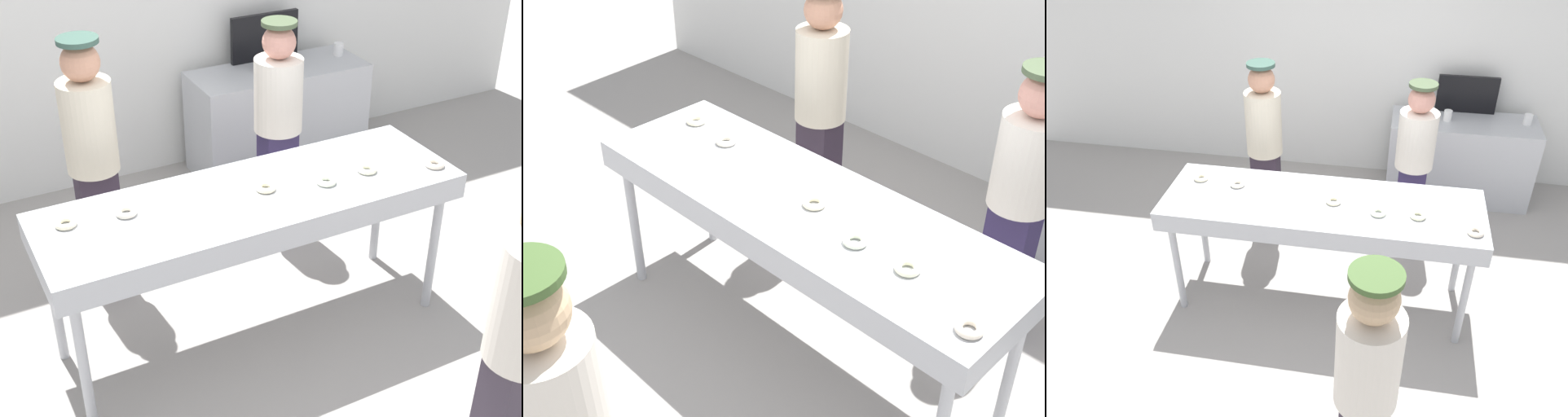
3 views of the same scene
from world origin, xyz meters
TOP-DOWN VIEW (x-y plane):
  - ground_plane at (0.00, 0.00)m, footprint 16.00×16.00m
  - fryer_conveyor at (0.00, 0.00)m, footprint 2.38×0.75m
  - sugar_donut_0 at (0.08, 0.00)m, footprint 0.15×0.15m
  - sugar_donut_1 at (0.42, -0.09)m, footprint 0.14×0.14m
  - sugar_donut_2 at (1.09, -0.21)m, footprint 0.15×0.15m
  - sugar_donut_3 at (0.70, -0.08)m, footprint 0.16×0.16m
  - sugar_donut_4 at (-0.68, 0.11)m, footprint 0.16×0.16m
  - sugar_donut_5 at (-0.99, 0.15)m, footprint 0.16×0.16m
  - worker_baker at (0.67, 0.94)m, footprint 0.33×0.33m
  - worker_assistant at (-0.65, 0.84)m, footprint 0.31×0.31m

SIDE VIEW (x-z plane):
  - ground_plane at x=0.00m, z-range 0.00..0.00m
  - fryer_conveyor at x=0.00m, z-range 0.40..1.37m
  - worker_baker at x=0.67m, z-range 0.10..1.68m
  - worker_assistant at x=-0.65m, z-range 0.11..1.80m
  - sugar_donut_0 at x=0.08m, z-range 0.97..1.00m
  - sugar_donut_1 at x=0.42m, z-range 0.97..1.00m
  - sugar_donut_2 at x=1.09m, z-range 0.97..1.00m
  - sugar_donut_3 at x=0.70m, z-range 0.97..1.00m
  - sugar_donut_4 at x=-0.68m, z-range 0.97..1.00m
  - sugar_donut_5 at x=-0.99m, z-range 0.97..1.00m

